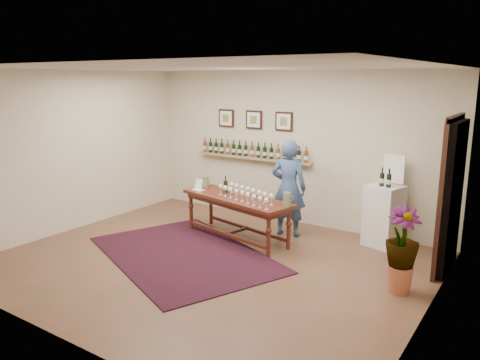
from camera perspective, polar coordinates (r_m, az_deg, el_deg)
The scene contains 14 objects.
ground at distance 7.01m, azimuth -3.70°, elevation -9.99°, with size 6.00×6.00×0.00m, color brown.
room_shell at distance 7.39m, azimuth 18.47°, elevation -0.34°, with size 6.00×6.00×6.00m.
rug at distance 7.34m, azimuth -6.84°, elevation -8.95°, with size 3.04×2.03×0.02m, color #490E0D.
tasting_table at distance 7.80m, azimuth -0.40°, elevation -2.83°, with size 2.15×1.07×0.73m.
table_glasses at distance 7.57m, azimuth 0.60°, elevation -1.69°, with size 1.37×0.32×0.19m, color white, non-canonical shape.
table_bottles at distance 8.03m, azimuth -1.57°, elevation -0.59°, with size 0.26×0.15×0.27m, color black, non-canonical shape.
pitcher_left at distance 8.45m, azimuth -4.20°, elevation -0.20°, with size 0.13×0.13×0.20m, color #6B7C4D, non-canonical shape.
pitcher_right at distance 7.23m, azimuth 5.75°, elevation -2.34°, with size 0.14×0.14×0.21m, color #6B7C4D, non-canonical shape.
menu_card at distance 8.28m, azimuth -5.04°, elevation -0.54°, with size 0.21×0.15×0.19m, color white.
display_pedestal at distance 7.88m, azimuth 17.12°, elevation -4.18°, with size 0.50×0.50×0.99m, color silver.
pedestal_bottles at distance 7.64m, azimuth 17.32°, elevation 0.29°, with size 0.29×0.08×0.29m, color black, non-canonical shape.
info_sign at distance 7.85m, azimuth 18.25°, elevation 1.29°, with size 0.36×0.02×0.50m, color white.
potted_plant at distance 6.23m, azimuth 19.11°, elevation -8.10°, with size 0.71×0.71×0.96m.
person at distance 7.98m, azimuth 5.95°, elevation -0.99°, with size 0.61×0.40×1.66m, color #354F7F.
Camera 1 is at (3.97, -5.13, 2.66)m, focal length 35.00 mm.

